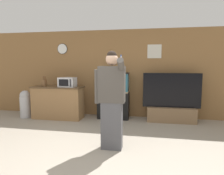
% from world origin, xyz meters
% --- Properties ---
extents(ground_plane, '(18.00, 18.00, 0.00)m').
position_xyz_m(ground_plane, '(0.00, 0.00, 0.00)').
color(ground_plane, gray).
extents(wall_back_paneled, '(10.00, 0.08, 2.60)m').
position_xyz_m(wall_back_paneled, '(-0.00, 3.07, 1.30)').
color(wall_back_paneled, olive).
rests_on(wall_back_paneled, ground_plane).
extents(counter_island, '(1.47, 0.56, 0.94)m').
position_xyz_m(counter_island, '(-1.67, 2.44, 0.47)').
color(counter_island, olive).
rests_on(counter_island, ground_plane).
extents(microwave, '(0.45, 0.36, 0.27)m').
position_xyz_m(microwave, '(-1.35, 2.43, 1.07)').
color(microwave, silver).
rests_on(microwave, counter_island).
extents(knife_block, '(0.11, 0.11, 0.31)m').
position_xyz_m(knife_block, '(-2.06, 2.40, 1.05)').
color(knife_block, brown).
rests_on(knife_block, counter_island).
extents(aquarium_on_stand, '(0.90, 0.42, 1.34)m').
position_xyz_m(aquarium_on_stand, '(-0.07, 2.74, 0.67)').
color(aquarium_on_stand, black).
rests_on(aquarium_on_stand, ground_plane).
extents(tv_on_stand, '(1.55, 0.40, 1.34)m').
position_xyz_m(tv_on_stand, '(1.55, 2.66, 0.39)').
color(tv_on_stand, brown).
rests_on(tv_on_stand, ground_plane).
extents(person_standing, '(0.57, 0.43, 1.82)m').
position_xyz_m(person_standing, '(0.26, 0.63, 0.95)').
color(person_standing, '#515156').
rests_on(person_standing, ground_plane).
extents(trash_bin, '(0.32, 0.32, 0.81)m').
position_xyz_m(trash_bin, '(-2.68, 2.37, 0.42)').
color(trash_bin, '#B7B7BC').
rests_on(trash_bin, ground_plane).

